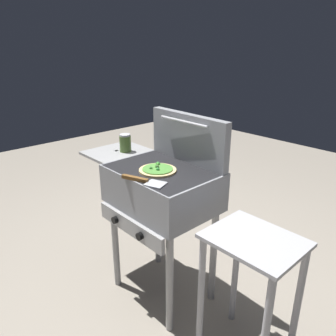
{
  "coord_description": "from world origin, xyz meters",
  "views": [
    {
      "loc": [
        1.36,
        -1.21,
        1.6
      ],
      "look_at": [
        0.05,
        0.0,
        0.92
      ],
      "focal_mm": 35.05,
      "sensor_mm": 36.0,
      "label": 1
    }
  ],
  "objects_px": {
    "sauce_jar": "(125,143)",
    "pizza_veggie": "(158,170)",
    "spatula": "(143,181)",
    "prep_table": "(251,274)",
    "grill": "(160,190)"
  },
  "relations": [
    {
      "from": "sauce_jar",
      "to": "spatula",
      "type": "height_order",
      "value": "sauce_jar"
    },
    {
      "from": "grill",
      "to": "pizza_veggie",
      "type": "distance_m",
      "value": 0.16
    },
    {
      "from": "sauce_jar",
      "to": "prep_table",
      "type": "distance_m",
      "value": 1.17
    },
    {
      "from": "spatula",
      "to": "prep_table",
      "type": "distance_m",
      "value": 0.73
    },
    {
      "from": "sauce_jar",
      "to": "pizza_veggie",
      "type": "bearing_deg",
      "value": -10.84
    },
    {
      "from": "sauce_jar",
      "to": "spatula",
      "type": "relative_size",
      "value": 0.46
    },
    {
      "from": "sauce_jar",
      "to": "prep_table",
      "type": "bearing_deg",
      "value": -2.04
    },
    {
      "from": "pizza_veggie",
      "to": "sauce_jar",
      "type": "xyz_separation_m",
      "value": [
        -0.43,
        0.08,
        0.05
      ]
    },
    {
      "from": "pizza_veggie",
      "to": "grill",
      "type": "bearing_deg",
      "value": 119.21
    },
    {
      "from": "prep_table",
      "to": "spatula",
      "type": "bearing_deg",
      "value": -160.53
    },
    {
      "from": "grill",
      "to": "sauce_jar",
      "type": "xyz_separation_m",
      "value": [
        -0.41,
        0.04,
        0.2
      ]
    },
    {
      "from": "grill",
      "to": "spatula",
      "type": "height_order",
      "value": "spatula"
    },
    {
      "from": "pizza_veggie",
      "to": "prep_table",
      "type": "distance_m",
      "value": 0.76
    },
    {
      "from": "spatula",
      "to": "pizza_veggie",
      "type": "bearing_deg",
      "value": 113.01
    },
    {
      "from": "pizza_veggie",
      "to": "spatula",
      "type": "bearing_deg",
      "value": -66.99
    }
  ]
}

